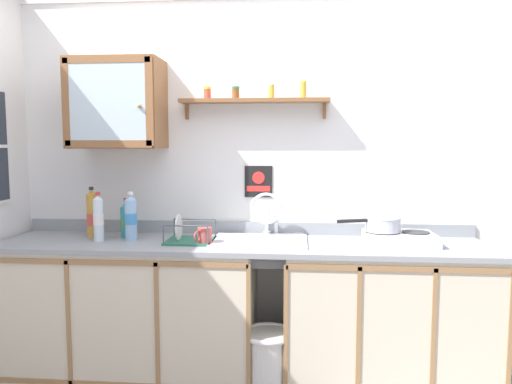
{
  "coord_description": "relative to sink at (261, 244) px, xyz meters",
  "views": [
    {
      "loc": [
        0.35,
        -2.59,
        1.5
      ],
      "look_at": [
        0.09,
        0.41,
        1.21
      ],
      "focal_mm": 34.16,
      "sensor_mm": 36.0,
      "label": 1
    }
  ],
  "objects": [
    {
      "name": "lower_cabinet_run",
      "position": [
        -0.82,
        -0.04,
        -0.45
      ],
      "size": [
        1.57,
        0.59,
        0.88
      ],
      "color": "black",
      "rests_on": "ground"
    },
    {
      "name": "mug",
      "position": [
        -0.32,
        -0.13,
        0.07
      ],
      "size": [
        0.1,
        0.11,
        0.1
      ],
      "color": "#B24C47",
      "rests_on": "countertop"
    },
    {
      "name": "sink",
      "position": [
        0.0,
        0.0,
        0.0
      ],
      "size": [
        0.57,
        0.48,
        0.41
      ],
      "color": "silver",
      "rests_on": "countertop"
    },
    {
      "name": "dish_rack",
      "position": [
        -0.44,
        -0.06,
        0.04
      ],
      "size": [
        0.29,
        0.27,
        0.17
      ],
      "color": "#26664C",
      "rests_on": "countertop"
    },
    {
      "name": "bottle_water_clear_0",
      "position": [
        -0.98,
        -0.08,
        0.16
      ],
      "size": [
        0.06,
        0.06,
        0.3
      ],
      "color": "silver",
      "rests_on": "countertop"
    },
    {
      "name": "bottle_water_blue_1",
      "position": [
        -0.8,
        -0.04,
        0.16
      ],
      "size": [
        0.07,
        0.07,
        0.3
      ],
      "color": "#8CB7E0",
      "rests_on": "countertop"
    },
    {
      "name": "hot_plate_stove",
      "position": [
        0.83,
        -0.01,
        0.05
      ],
      "size": [
        0.41,
        0.32,
        0.07
      ],
      "color": "silver",
      "rests_on": "countertop"
    },
    {
      "name": "warning_sign",
      "position": [
        -0.03,
        0.25,
        0.36
      ],
      "size": [
        0.18,
        0.01,
        0.21
      ],
      "color": "black"
    },
    {
      "name": "trash_bin",
      "position": [
        0.06,
        -0.22,
        -0.67
      ],
      "size": [
        0.31,
        0.31,
        0.43
      ],
      "color": "silver",
      "rests_on": "ground"
    },
    {
      "name": "lower_cabinet_run_right",
      "position": [
        0.76,
        -0.04,
        -0.45
      ],
      "size": [
        1.21,
        0.59,
        0.88
      ],
      "color": "black",
      "rests_on": "ground"
    },
    {
      "name": "back_wall",
      "position": [
        -0.12,
        0.28,
        0.36
      ],
      "size": [
        3.58,
        0.07,
        2.5
      ],
      "color": "white",
      "rests_on": "ground"
    },
    {
      "name": "saucepan",
      "position": [
        0.73,
        0.01,
        0.14
      ],
      "size": [
        0.39,
        0.22,
        0.09
      ],
      "color": "silver",
      "rests_on": "hot_plate_stove"
    },
    {
      "name": "spice_shelf",
      "position": [
        -0.06,
        0.18,
        0.89
      ],
      "size": [
        0.95,
        0.14,
        0.23
      ],
      "color": "brown"
    },
    {
      "name": "wall_cabinet",
      "position": [
        -0.92,
        0.09,
        0.86
      ],
      "size": [
        0.57,
        0.34,
        0.56
      ],
      "color": "brown"
    },
    {
      "name": "bottle_detergent_teal_3",
      "position": [
        -0.86,
        0.06,
        0.13
      ],
      "size": [
        0.08,
        0.08,
        0.25
      ],
      "color": "teal",
      "rests_on": "countertop"
    },
    {
      "name": "bottle_juice_amber_2",
      "position": [
        -1.08,
        0.04,
        0.16
      ],
      "size": [
        0.07,
        0.07,
        0.32
      ],
      "color": "gold",
      "rests_on": "countertop"
    },
    {
      "name": "backsplash",
      "position": [
        -0.12,
        0.24,
        0.06
      ],
      "size": [
        2.94,
        0.02,
        0.08
      ],
      "primitive_type": "cube",
      "color": "gray",
      "rests_on": "countertop"
    },
    {
      "name": "countertop",
      "position": [
        -0.12,
        -0.04,
        0.0
      ],
      "size": [
        2.94,
        0.61,
        0.03
      ],
      "primitive_type": "cube",
      "color": "gray",
      "rests_on": "lower_cabinet_run"
    }
  ]
}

